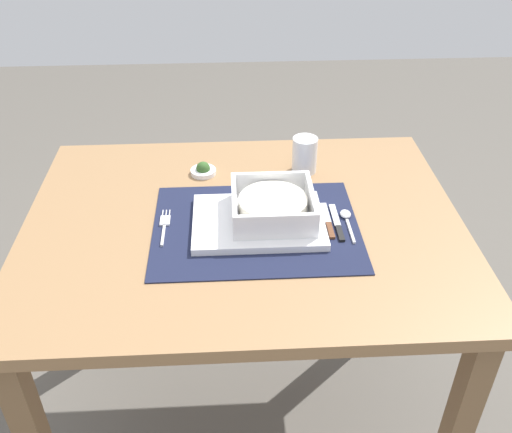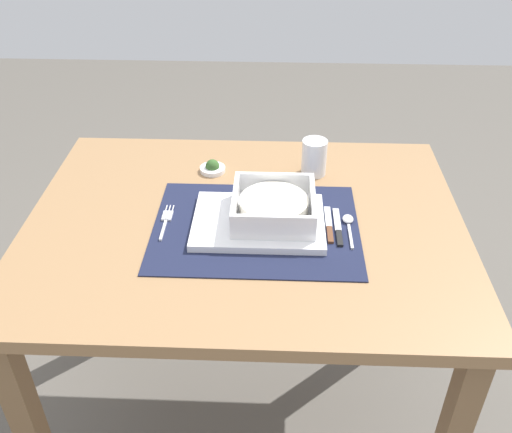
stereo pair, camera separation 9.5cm
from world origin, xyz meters
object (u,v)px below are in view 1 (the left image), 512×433
object	(u,v)px
dining_table	(244,255)
spoon	(347,218)
porridge_bowl	(273,206)
butter_knife	(337,224)
bread_knife	(328,222)
fork	(165,224)
condiment_saucer	(203,170)
drinking_glass	(305,156)

from	to	relation	value
dining_table	spoon	world-z (taller)	spoon
dining_table	porridge_bowl	bearing A→B (deg)	-9.88
butter_knife	bread_knife	bearing A→B (deg)	153.75
fork	condiment_saucer	bearing A→B (deg)	67.45
butter_knife	bread_knife	xyz separation A→B (m)	(-0.02, 0.01, 0.00)
spoon	dining_table	bearing A→B (deg)	175.63
fork	bread_knife	bearing A→B (deg)	-4.87
porridge_bowl	bread_knife	size ratio (longest dim) A/B	1.33
spoon	condiment_saucer	xyz separation A→B (m)	(-0.32, 0.22, 0.00)
butter_knife	bread_knife	size ratio (longest dim) A/B	1.03
porridge_bowl	fork	world-z (taller)	porridge_bowl
spoon	drinking_glass	xyz separation A→B (m)	(-0.07, 0.22, 0.03)
condiment_saucer	porridge_bowl	bearing A→B (deg)	-54.36
butter_knife	drinking_glass	distance (m)	0.25
porridge_bowl	drinking_glass	distance (m)	0.24
drinking_glass	spoon	bearing A→B (deg)	-73.25
fork	drinking_glass	world-z (taller)	drinking_glass
porridge_bowl	drinking_glass	bearing A→B (deg)	66.28
porridge_bowl	butter_knife	distance (m)	0.15
butter_knife	porridge_bowl	bearing A→B (deg)	168.24
porridge_bowl	fork	size ratio (longest dim) A/B	1.35
dining_table	bread_knife	world-z (taller)	bread_knife
spoon	condiment_saucer	distance (m)	0.39
porridge_bowl	spoon	size ratio (longest dim) A/B	1.53
dining_table	butter_knife	distance (m)	0.23
dining_table	condiment_saucer	distance (m)	0.25
dining_table	drinking_glass	world-z (taller)	drinking_glass
porridge_bowl	condiment_saucer	xyz separation A→B (m)	(-0.16, 0.22, -0.03)
drinking_glass	condiment_saucer	size ratio (longest dim) A/B	1.43
fork	bread_knife	world-z (taller)	bread_knife
dining_table	fork	size ratio (longest dim) A/B	7.43
spoon	butter_knife	xyz separation A→B (m)	(-0.02, -0.02, -0.00)
fork	spoon	distance (m)	0.40
condiment_saucer	spoon	bearing A→B (deg)	-34.78
butter_knife	condiment_saucer	size ratio (longest dim) A/B	2.16
condiment_saucer	bread_knife	bearing A→B (deg)	-40.12
spoon	butter_knife	world-z (taller)	spoon
spoon	porridge_bowl	bearing A→B (deg)	178.02
porridge_bowl	condiment_saucer	bearing A→B (deg)	125.64
butter_knife	drinking_glass	size ratio (longest dim) A/B	1.51
dining_table	spoon	size ratio (longest dim) A/B	8.42
dining_table	spoon	distance (m)	0.25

